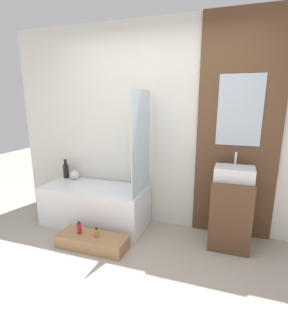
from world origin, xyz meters
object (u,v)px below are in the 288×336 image
object	(u,v)px
vase_tall_dark	(66,170)
bottle_soap_secondary	(96,233)
wooden_step_bench	(92,241)
vase_round_light	(74,175)
sink	(234,173)
bottle_soap_primary	(79,228)
bathtub	(95,205)

from	to	relation	value
vase_tall_dark	bottle_soap_secondary	xyz separation A→B (m)	(0.93, -0.79, -0.45)
wooden_step_bench	vase_round_light	distance (m)	1.16
sink	wooden_step_bench	bearing A→B (deg)	-157.51
wooden_step_bench	bottle_soap_secondary	distance (m)	0.14
vase_tall_dark	bottle_soap_secondary	distance (m)	1.30
sink	bottle_soap_primary	distance (m)	1.86
sink	bottle_soap_secondary	distance (m)	1.68
wooden_step_bench	bottle_soap_primary	size ratio (longest dim) A/B	5.52
sink	bottle_soap_secondary	world-z (taller)	sink
bathtub	wooden_step_bench	world-z (taller)	bathtub
vase_round_light	bottle_soap_secondary	world-z (taller)	vase_round_light
wooden_step_bench	bottle_soap_secondary	world-z (taller)	bottle_soap_secondary
vase_tall_dark	wooden_step_bench	bearing A→B (deg)	-42.20
bathtub	vase_tall_dark	world-z (taller)	vase_tall_dark
bathtub	bottle_soap_secondary	bearing A→B (deg)	-59.62
sink	vase_tall_dark	xyz separation A→B (m)	(-2.34, 0.18, -0.22)
bathtub	bottle_soap_primary	bearing A→B (deg)	-79.66
bathtub	vase_round_light	xyz separation A→B (m)	(-0.45, 0.21, 0.33)
wooden_step_bench	bathtub	bearing A→B (deg)	115.46
vase_tall_dark	vase_round_light	size ratio (longest dim) A/B	2.11
wooden_step_bench	vase_tall_dark	bearing A→B (deg)	137.80
bathtub	wooden_step_bench	xyz separation A→B (m)	(0.26, -0.56, -0.19)
bottle_soap_primary	bottle_soap_secondary	xyz separation A→B (m)	(0.22, 0.00, -0.02)
sink	vase_tall_dark	distance (m)	2.36
bathtub	wooden_step_bench	distance (m)	0.65
bathtub	sink	world-z (taller)	sink
sink	vase_tall_dark	world-z (taller)	sink
bathtub	vase_tall_dark	xyz separation A→B (m)	(-0.60, 0.23, 0.38)
bottle_soap_primary	sink	bearing A→B (deg)	20.44
vase_round_light	bottle_soap_primary	size ratio (longest dim) A/B	0.89
sink	bottle_soap_secondary	xyz separation A→B (m)	(-1.41, -0.61, -0.66)
vase_tall_dark	bottle_soap_primary	xyz separation A→B (m)	(0.71, -0.79, -0.43)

